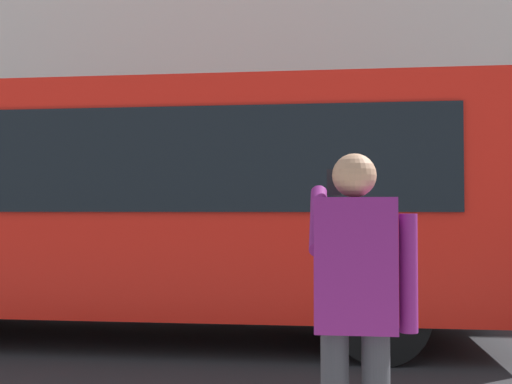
% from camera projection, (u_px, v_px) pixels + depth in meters
% --- Properties ---
extents(ground_plane, '(60.00, 60.00, 0.00)m').
position_uv_depth(ground_plane, '(363.00, 336.00, 7.58)').
color(ground_plane, '#232326').
extents(building_facade_far, '(28.00, 1.55, 12.00)m').
position_uv_depth(building_facade_far, '(345.00, 25.00, 14.51)').
color(building_facade_far, beige).
rests_on(building_facade_far, ground_plane).
extents(red_bus, '(9.05, 2.54, 3.08)m').
position_uv_depth(red_bus, '(129.00, 201.00, 7.67)').
color(red_bus, red).
rests_on(red_bus, ground_plane).
extents(pedestrian_photographer, '(0.53, 0.52, 1.70)m').
position_uv_depth(pedestrian_photographer, '(356.00, 296.00, 3.01)').
color(pedestrian_photographer, '#2D2D33').
rests_on(pedestrian_photographer, sidewalk_curb).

